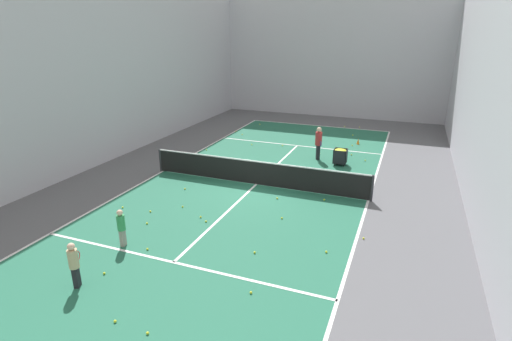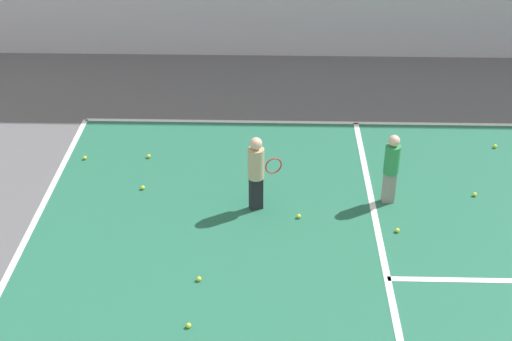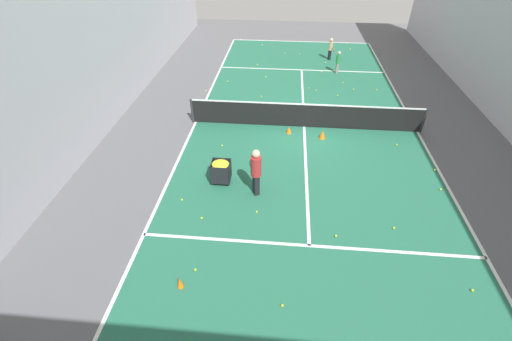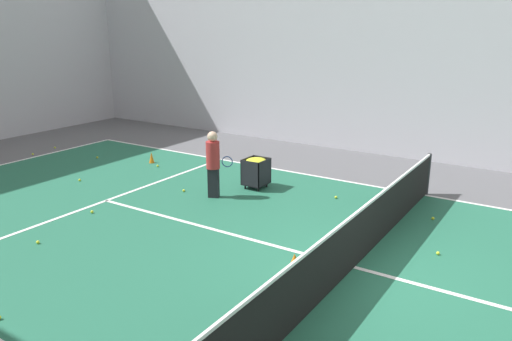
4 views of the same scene
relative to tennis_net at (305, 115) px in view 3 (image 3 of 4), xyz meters
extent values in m
plane|color=#5B5B60|center=(0.00, 0.00, -0.56)|extent=(34.74, 34.74, 0.00)
cube|color=#23664C|center=(0.00, 0.00, -0.56)|extent=(9.47, 23.83, 0.00)
cube|color=white|center=(0.00, -11.92, -0.55)|extent=(9.47, 0.10, 0.00)
cube|color=white|center=(-4.74, 0.00, -0.55)|extent=(0.10, 23.83, 0.00)
cube|color=white|center=(4.74, 0.00, -0.55)|extent=(0.10, 23.83, 0.00)
cube|color=white|center=(0.00, -6.55, -0.55)|extent=(9.47, 0.10, 0.00)
cube|color=white|center=(0.00, 6.55, -0.55)|extent=(9.47, 0.10, 0.00)
cube|color=white|center=(0.00, 0.00, -0.55)|extent=(0.10, 13.11, 0.00)
cube|color=silver|center=(8.27, 0.00, 3.89)|extent=(0.15, 31.04, 8.89)
cylinder|color=#2D2D33|center=(-4.84, 0.00, -0.02)|extent=(0.10, 0.10, 1.08)
cylinder|color=#2D2D33|center=(4.84, 0.00, -0.02)|extent=(0.10, 0.10, 1.08)
cube|color=black|center=(0.00, 0.00, -0.03)|extent=(9.57, 0.03, 1.01)
cube|color=white|center=(0.00, 0.00, 0.50)|extent=(9.57, 0.04, 0.05)
cube|color=black|center=(-1.72, -8.45, -0.27)|extent=(0.19, 0.24, 0.58)
cylinder|color=tan|center=(-1.72, -8.45, 0.28)|extent=(0.33, 0.33, 0.52)
sphere|color=beige|center=(-1.72, -8.45, 0.63)|extent=(0.19, 0.19, 0.19)
torus|color=#B22D2D|center=(-1.87, -8.17, 0.15)|extent=(0.12, 0.28, 0.28)
cube|color=black|center=(1.68, 4.47, -0.18)|extent=(0.26, 0.32, 0.77)
cylinder|color=#B22D2D|center=(1.68, 4.47, 0.55)|extent=(0.45, 0.45, 0.68)
sphere|color=beige|center=(1.68, 4.47, 1.01)|extent=(0.26, 0.26, 0.26)
torus|color=#2D478C|center=(1.86, 4.17, 0.38)|extent=(0.14, 0.27, 0.28)
cube|color=gray|center=(-1.97, -6.30, -0.28)|extent=(0.14, 0.21, 0.55)
cylinder|color=#2D8C4C|center=(-1.97, -6.30, 0.24)|extent=(0.27, 0.27, 0.49)
sphere|color=beige|center=(-1.97, -6.30, 0.57)|extent=(0.18, 0.18, 0.18)
cube|color=black|center=(2.90, 3.98, -0.44)|extent=(0.63, 0.57, 0.02)
cube|color=black|center=(2.90, 3.71, -0.10)|extent=(0.63, 0.02, 0.68)
cube|color=black|center=(2.90, 4.26, -0.10)|extent=(0.63, 0.02, 0.68)
cube|color=black|center=(2.60, 3.98, -0.10)|extent=(0.02, 0.57, 0.68)
cube|color=black|center=(3.20, 3.98, -0.10)|extent=(0.02, 0.57, 0.68)
ellipsoid|color=yellow|center=(2.90, 3.98, 0.18)|extent=(0.59, 0.53, 0.16)
cylinder|color=black|center=(2.68, 3.78, -0.50)|extent=(0.05, 0.05, 0.12)
cylinder|color=black|center=(3.12, 3.78, -0.50)|extent=(0.05, 0.05, 0.12)
cylinder|color=black|center=(2.68, 4.18, -0.50)|extent=(0.05, 0.05, 0.12)
cylinder|color=black|center=(3.12, 4.18, -0.50)|extent=(0.05, 0.05, 0.12)
cone|color=orange|center=(-0.71, 0.84, -0.39)|extent=(0.26, 0.26, 0.33)
cone|color=orange|center=(3.22, 8.14, -0.39)|extent=(0.17, 0.17, 0.34)
cone|color=orange|center=(0.65, 0.56, -0.42)|extent=(0.22, 0.22, 0.28)
sphere|color=yellow|center=(-2.57, -1.62, -0.52)|extent=(0.07, 0.07, 0.07)
sphere|color=yellow|center=(-3.27, -10.43, -0.52)|extent=(0.07, 0.07, 0.07)
sphere|color=yellow|center=(4.95, -3.17, -0.52)|extent=(0.07, 0.07, 0.07)
sphere|color=yellow|center=(-0.67, -3.72, -0.52)|extent=(0.07, 0.07, 0.07)
sphere|color=yellow|center=(0.11, -9.20, -0.52)|extent=(0.07, 0.07, 0.07)
sphere|color=yellow|center=(0.70, 8.45, -0.52)|extent=(0.07, 0.07, 0.07)
sphere|color=yellow|center=(-2.16, -4.83, -0.52)|extent=(0.07, 0.07, 0.07)
sphere|color=yellow|center=(3.12, -0.61, -0.52)|extent=(0.07, 0.07, 0.07)
sphere|color=yellow|center=(-2.22, -10.36, -0.52)|extent=(0.07, 0.07, 0.07)
sphere|color=yellow|center=(1.03, -9.24, -0.52)|extent=(0.07, 0.07, 0.07)
sphere|color=yellow|center=(4.01, -4.43, -0.52)|extent=(0.07, 0.07, 0.07)
sphere|color=yellow|center=(-0.77, 6.15, -0.52)|extent=(0.07, 0.07, 0.07)
sphere|color=yellow|center=(-1.45, -7.76, -0.52)|extent=(0.07, 0.07, 0.07)
sphere|color=yellow|center=(-1.73, -3.20, -0.52)|extent=(0.07, 0.07, 0.07)
sphere|color=yellow|center=(1.35, -1.14, -0.52)|extent=(0.07, 0.07, 0.07)
sphere|color=yellow|center=(4.23, -11.94, -0.52)|extent=(0.07, 0.07, 0.07)
sphere|color=yellow|center=(2.06, -2.75, -0.52)|extent=(0.07, 0.07, 0.07)
sphere|color=yellow|center=(2.00, -5.25, -0.52)|extent=(0.07, 0.07, 0.07)
sphere|color=yellow|center=(2.97, 7.65, -0.52)|extent=(0.07, 0.07, 0.07)
sphere|color=yellow|center=(-3.19, -11.57, -0.52)|extent=(0.07, 0.07, 0.07)
sphere|color=yellow|center=(-3.62, 1.13, -0.52)|extent=(0.07, 0.07, 0.07)
sphere|color=yellow|center=(2.63, -10.84, -0.52)|extent=(0.07, 0.07, 0.07)
sphere|color=yellow|center=(-4.43, 3.78, -0.52)|extent=(0.07, 0.07, 0.07)
sphere|color=yellow|center=(-3.93, 7.63, -0.52)|extent=(0.07, 0.07, 0.07)
sphere|color=yellow|center=(-3.81, -4.07, -0.52)|extent=(0.07, 0.07, 0.07)
sphere|color=yellow|center=(-2.62, -3.99, -0.52)|extent=(0.07, 0.07, 0.07)
sphere|color=yellow|center=(-0.33, -3.96, -0.52)|extent=(0.07, 0.07, 0.07)
sphere|color=yellow|center=(-2.48, 5.69, -0.52)|extent=(0.07, 0.07, 0.07)
sphere|color=yellow|center=(4.01, 5.05, -0.52)|extent=(0.07, 0.07, 0.07)
sphere|color=yellow|center=(-4.58, 2.70, -0.52)|extent=(0.07, 0.07, 0.07)
sphere|color=yellow|center=(3.26, 1.82, -0.52)|extent=(0.07, 0.07, 0.07)
sphere|color=yellow|center=(2.63, -7.08, -0.52)|extent=(0.07, 0.07, 0.07)
sphere|color=yellow|center=(-1.12, -6.26, -0.52)|extent=(0.07, 0.07, 0.07)
sphere|color=yellow|center=(3.21, 5.79, -0.52)|extent=(0.07, 0.07, 0.07)
sphere|color=yellow|center=(1.57, 5.38, -0.52)|extent=(0.07, 0.07, 0.07)
camera|label=1|loc=(5.85, -14.97, 5.82)|focal=28.00mm
camera|label=2|loc=(7.79, -8.20, 5.93)|focal=50.00mm
camera|label=3|loc=(0.92, 12.93, 6.90)|focal=24.00mm
camera|label=4|loc=(-7.79, -2.94, 3.63)|focal=35.00mm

